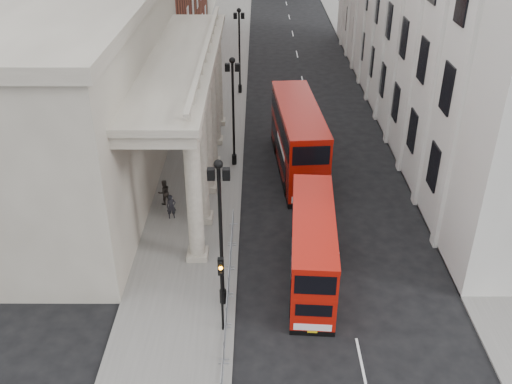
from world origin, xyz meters
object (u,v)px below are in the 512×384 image
pedestrian_a (171,207)px  pedestrian_b (164,192)px  bus_near (312,246)px  pedestrian_c (203,147)px  bus_far (298,137)px  traffic_light (221,281)px  lamp_post_south (221,225)px  lamp_post_mid (233,105)px  lamp_post_north (239,45)px

pedestrian_a → pedestrian_b: bearing=98.5°
bus_near → pedestrian_c: (-7.29, 15.24, -1.22)m
bus_near → pedestrian_a: bearing=148.5°
pedestrian_a → pedestrian_c: pedestrian_a is taller
bus_far → pedestrian_b: 10.79m
traffic_light → pedestrian_b: size_ratio=2.43×
lamp_post_south → lamp_post_mid: (0.00, 16.00, 0.00)m
lamp_post_south → lamp_post_north: size_ratio=1.00×
lamp_post_mid → traffic_light: lamp_post_mid is taller
lamp_post_south → pedestrian_c: lamp_post_south is taller
lamp_post_mid → pedestrian_b: 8.40m
bus_near → bus_far: size_ratio=0.80×
lamp_post_mid → traffic_light: (0.10, -18.02, -1.80)m
lamp_post_south → traffic_light: bearing=-87.2°
lamp_post_north → bus_near: lamp_post_north is taller
pedestrian_a → traffic_light: bearing=-82.5°
pedestrian_a → pedestrian_b: (-0.70, 1.78, 0.05)m
lamp_post_mid → pedestrian_c: 4.99m
bus_far → pedestrian_a: (-8.52, -7.13, -1.67)m
traffic_light → lamp_post_north: bearing=90.2°
lamp_post_mid → pedestrian_a: lamp_post_mid is taller
lamp_post_south → lamp_post_mid: 16.00m
traffic_light → bus_far: bus_far is taller
lamp_post_mid → lamp_post_north: bearing=90.0°
traffic_light → pedestrian_a: (-3.87, 10.29, -2.15)m
lamp_post_south → pedestrian_b: (-4.47, 10.06, -3.91)m
bus_far → pedestrian_c: bus_far is taller
pedestrian_b → pedestrian_c: (1.94, 7.45, -0.12)m
lamp_post_mid → pedestrian_c: lamp_post_mid is taller
pedestrian_b → pedestrian_c: bearing=-132.5°
pedestrian_a → pedestrian_b: size_ratio=0.94×
lamp_post_north → pedestrian_a: size_ratio=5.00×
lamp_post_south → pedestrian_a: bearing=114.5°
lamp_post_mid → lamp_post_north: same height
lamp_post_north → bus_far: (4.76, -16.60, -2.29)m
bus_near → pedestrian_a: 10.49m
pedestrian_a → pedestrian_c: bearing=69.2°
lamp_post_north → bus_near: size_ratio=0.88×
lamp_post_north → lamp_post_south: bearing=-90.0°
bus_far → lamp_post_mid: bearing=168.5°
bus_far → pedestrian_c: bearing=159.5°
lamp_post_south → pedestrian_a: lamp_post_south is taller
traffic_light → pedestrian_c: 19.83m
bus_far → pedestrian_b: size_ratio=6.68×
bus_near → bus_far: bearing=93.7°
lamp_post_south → lamp_post_mid: size_ratio=1.00×
bus_near → pedestrian_c: bus_near is taller
lamp_post_south → lamp_post_north: bearing=90.0°
bus_near → bus_far: bus_far is taller
pedestrian_a → lamp_post_mid: bearing=50.9°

